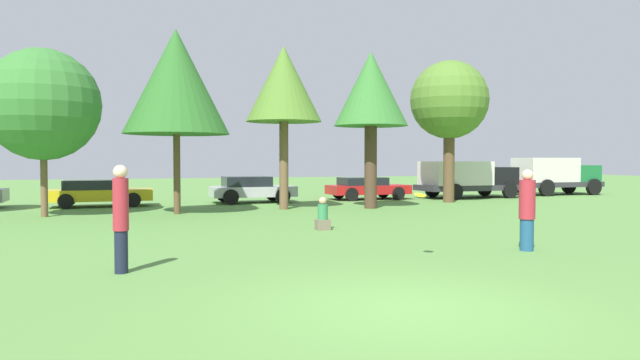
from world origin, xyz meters
The scene contains 15 objects.
ground_plane centered at (0.00, 0.00, 0.00)m, with size 120.00×120.00×0.00m, color #54843D.
person_thrower centered at (-3.84, 3.87, 1.04)m, with size 0.28×0.28×1.97m.
person_catcher centered at (4.87, 3.73, 0.94)m, with size 0.36×0.36×1.85m.
frisbee centered at (2.00, 3.43, 1.34)m, with size 0.25×0.24×0.10m.
bystander_sitting centered at (1.74, 8.91, 0.40)m, with size 0.40×0.33×0.97m.
tree_1 centered at (-6.57, 15.80, 4.05)m, with size 4.02×4.02×6.07m.
tree_2 centered at (-1.91, 15.45, 5.02)m, with size 3.99×3.99×7.03m.
tree_3 centered at (2.50, 16.22, 5.17)m, with size 3.15×3.15×6.80m.
tree_4 centered at (6.12, 15.51, 4.98)m, with size 3.14×3.14×6.65m.
tree_5 centered at (11.15, 17.59, 4.92)m, with size 3.78×3.78×6.87m.
parked_car_yellow centered at (-4.93, 20.14, 0.63)m, with size 4.39×1.96×1.18m.
parked_car_silver centered at (1.94, 20.31, 0.68)m, with size 4.01×2.12×1.27m.
parked_car_red centered at (8.15, 20.73, 0.63)m, with size 4.22×2.02×1.15m.
delivery_truck_black centered at (13.85, 20.27, 1.12)m, with size 5.49×2.60×1.98m.
delivery_truck_green centered at (20.30, 20.98, 1.22)m, with size 5.46×2.32×2.19m.
Camera 1 is at (-3.72, -7.23, 2.06)m, focal length 32.63 mm.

